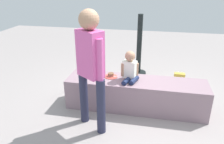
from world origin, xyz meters
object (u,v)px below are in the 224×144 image
object	(u,v)px
gift_bag	(179,79)
handbag_black_leather	(181,93)
water_bottle_far_side	(166,92)
party_cup_red	(160,88)
cake_box_white	(122,87)
child_seated	(130,68)
cake_plate	(111,76)
adult_standing	(90,61)
water_bottle_near_gift	(103,75)

from	to	relation	value
gift_bag	handbag_black_leather	distance (m)	0.57
gift_bag	water_bottle_far_side	xyz separation A→B (m)	(-0.27, -0.54, -0.03)
party_cup_red	cake_box_white	size ratio (longest dim) A/B	0.33
child_seated	cake_plate	bearing A→B (deg)	168.13
adult_standing	cake_plate	distance (m)	0.87
child_seated	cake_box_white	world-z (taller)	child_seated
child_seated	water_bottle_near_gift	distance (m)	1.34
child_seated	cake_plate	distance (m)	0.38
adult_standing	cake_plate	bearing A→B (deg)	79.68
water_bottle_near_gift	handbag_black_leather	size ratio (longest dim) A/B	0.66
party_cup_red	handbag_black_leather	world-z (taller)	handbag_black_leather
cake_plate	water_bottle_far_side	distance (m)	1.11
adult_standing	cake_box_white	size ratio (longest dim) A/B	5.12
adult_standing	handbag_black_leather	world-z (taller)	adult_standing
cake_plate	handbag_black_leather	world-z (taller)	cake_plate
gift_bag	party_cup_red	size ratio (longest dim) A/B	2.75
gift_bag	water_bottle_far_side	world-z (taller)	gift_bag
water_bottle_near_gift	cake_box_white	world-z (taller)	water_bottle_near_gift
cake_plate	water_bottle_far_side	size ratio (longest dim) A/B	1.06
gift_bag	cake_box_white	xyz separation A→B (m)	(-1.10, -0.44, -0.07)
cake_plate	cake_box_white	distance (m)	0.70
cake_plate	water_bottle_near_gift	size ratio (longest dim) A/B	0.99
water_bottle_far_side	cake_box_white	xyz separation A→B (m)	(-0.83, 0.10, -0.04)
child_seated	handbag_black_leather	xyz separation A→B (m)	(0.88, 0.46, -0.59)
cake_box_white	handbag_black_leather	xyz separation A→B (m)	(1.09, -0.13, 0.06)
gift_bag	handbag_black_leather	world-z (taller)	handbag_black_leather
adult_standing	gift_bag	xyz separation A→B (m)	(1.34, 1.66, -0.88)
child_seated	cake_plate	world-z (taller)	child_seated
cake_plate	water_bottle_near_gift	world-z (taller)	cake_plate
adult_standing	handbag_black_leather	distance (m)	1.94
cake_box_white	child_seated	bearing A→B (deg)	-70.28
gift_bag	cake_box_white	distance (m)	1.19
gift_bag	party_cup_red	distance (m)	0.52
adult_standing	handbag_black_leather	xyz separation A→B (m)	(1.33, 1.09, -0.89)
child_seated	adult_standing	size ratio (longest dim) A/B	0.29
cake_plate	gift_bag	bearing A→B (deg)	38.46
party_cup_red	adult_standing	bearing A→B (deg)	-125.99
water_bottle_near_gift	handbag_black_leather	bearing A→B (deg)	-18.63
cake_plate	handbag_black_leather	bearing A→B (deg)	17.85
cake_box_white	water_bottle_near_gift	bearing A→B (deg)	139.79
gift_bag	water_bottle_far_side	bearing A→B (deg)	-116.67
water_bottle_near_gift	handbag_black_leather	world-z (taller)	handbag_black_leather
party_cup_red	cake_box_white	xyz separation A→B (m)	(-0.72, -0.10, 0.00)
water_bottle_near_gift	water_bottle_far_side	world-z (taller)	water_bottle_near_gift
water_bottle_far_side	cake_box_white	size ratio (longest dim) A/B	0.65
party_cup_red	handbag_black_leather	distance (m)	0.45
child_seated	handbag_black_leather	world-z (taller)	child_seated
water_bottle_far_side	party_cup_red	distance (m)	0.23
cake_plate	party_cup_red	distance (m)	1.14
cake_plate	gift_bag	world-z (taller)	cake_plate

